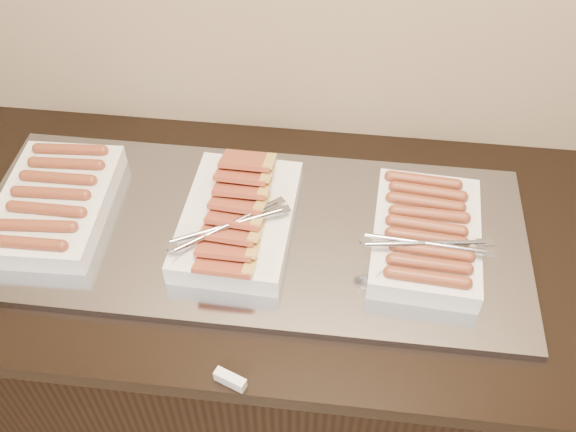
{
  "coord_description": "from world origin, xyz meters",
  "views": [
    {
      "loc": [
        0.2,
        1.22,
        1.97
      ],
      "look_at": [
        0.1,
        2.13,
        0.97
      ],
      "focal_mm": 40.0,
      "sensor_mm": 36.0,
      "label": 1
    }
  ],
  "objects_px": {
    "counter": "(253,341)",
    "dish_left": "(54,202)",
    "dish_center": "(237,218)",
    "warming_tray": "(250,231)",
    "dish_right": "(426,235)"
  },
  "relations": [
    {
      "from": "warming_tray",
      "to": "dish_center",
      "type": "relative_size",
      "value": 3.25
    },
    {
      "from": "dish_center",
      "to": "dish_right",
      "type": "xyz_separation_m",
      "value": [
        0.4,
        -0.0,
        0.0
      ]
    },
    {
      "from": "counter",
      "to": "dish_center",
      "type": "height_order",
      "value": "dish_center"
    },
    {
      "from": "warming_tray",
      "to": "dish_left",
      "type": "relative_size",
      "value": 3.4
    },
    {
      "from": "warming_tray",
      "to": "dish_center",
      "type": "distance_m",
      "value": 0.05
    },
    {
      "from": "warming_tray",
      "to": "dish_left",
      "type": "height_order",
      "value": "dish_left"
    },
    {
      "from": "dish_center",
      "to": "dish_right",
      "type": "bearing_deg",
      "value": 1.95
    },
    {
      "from": "counter",
      "to": "dish_center",
      "type": "xyz_separation_m",
      "value": [
        -0.01,
        -0.0,
        0.5
      ]
    },
    {
      "from": "counter",
      "to": "warming_tray",
      "type": "distance_m",
      "value": 0.46
    },
    {
      "from": "counter",
      "to": "dish_left",
      "type": "relative_size",
      "value": 5.83
    },
    {
      "from": "warming_tray",
      "to": "counter",
      "type": "bearing_deg",
      "value": 180.0
    },
    {
      "from": "counter",
      "to": "dish_left",
      "type": "distance_m",
      "value": 0.65
    },
    {
      "from": "counter",
      "to": "warming_tray",
      "type": "xyz_separation_m",
      "value": [
        0.01,
        0.0,
        0.46
      ]
    },
    {
      "from": "counter",
      "to": "dish_center",
      "type": "relative_size",
      "value": 5.58
    },
    {
      "from": "dish_center",
      "to": "warming_tray",
      "type": "bearing_deg",
      "value": 11.82
    }
  ]
}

